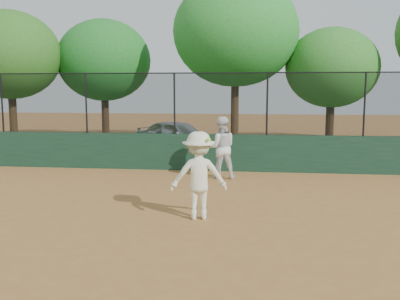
# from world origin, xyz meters

# --- Properties ---
(ground) EXTENTS (80.00, 80.00, 0.00)m
(ground) POSITION_xyz_m (0.00, 0.00, 0.00)
(ground) COLOR #A66D35
(ground) RESTS_ON ground
(back_wall) EXTENTS (26.00, 0.20, 1.20)m
(back_wall) POSITION_xyz_m (0.00, 6.00, 0.60)
(back_wall) COLOR #1C3D28
(back_wall) RESTS_ON ground
(grass_strip) EXTENTS (36.00, 12.00, 0.01)m
(grass_strip) POSITION_xyz_m (0.00, 12.00, 0.00)
(grass_strip) COLOR #294917
(grass_strip) RESTS_ON ground
(parked_car) EXTENTS (4.18, 3.26, 1.33)m
(parked_car) POSITION_xyz_m (-1.19, 10.62, 0.67)
(parked_car) COLOR #ADB3B7
(parked_car) RESTS_ON ground
(player_second) EXTENTS (1.02, 0.86, 1.86)m
(player_second) POSITION_xyz_m (1.12, 4.75, 0.93)
(player_second) COLOR white
(player_second) RESTS_ON ground
(player_main) EXTENTS (1.27, 0.87, 1.81)m
(player_main) POSITION_xyz_m (0.98, 0.50, 0.91)
(player_main) COLOR #EBEDC9
(player_main) RESTS_ON ground
(fence_assembly) EXTENTS (26.00, 0.06, 2.00)m
(fence_assembly) POSITION_xyz_m (-0.03, 6.00, 2.24)
(fence_assembly) COLOR black
(fence_assembly) RESTS_ON back_wall
(tree_0) EXTENTS (4.67, 4.25, 6.24)m
(tree_0) POSITION_xyz_m (-9.08, 11.20, 4.21)
(tree_0) COLOR #452E18
(tree_0) RESTS_ON ground
(tree_1) EXTENTS (4.59, 4.17, 6.04)m
(tree_1) POSITION_xyz_m (-5.25, 13.02, 4.05)
(tree_1) COLOR #3F2615
(tree_1) RESTS_ON ground
(tree_2) EXTENTS (5.54, 5.04, 7.55)m
(tree_2) POSITION_xyz_m (1.23, 11.70, 5.14)
(tree_2) COLOR #4C301B
(tree_2) RESTS_ON ground
(tree_3) EXTENTS (4.03, 3.66, 5.33)m
(tree_3) POSITION_xyz_m (5.43, 11.84, 3.58)
(tree_3) COLOR #392413
(tree_3) RESTS_ON ground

